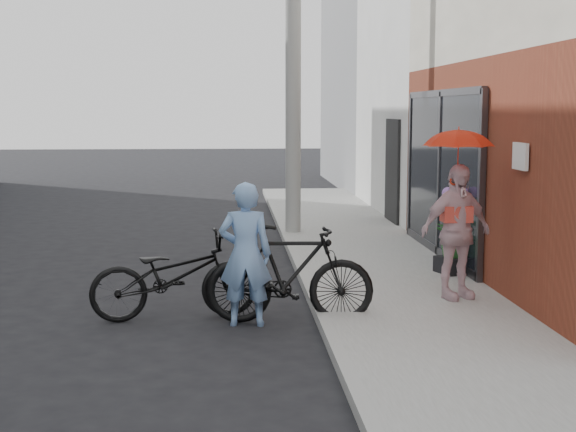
{
  "coord_description": "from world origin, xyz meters",
  "views": [
    {
      "loc": [
        -0.06,
        -8.46,
        2.33
      ],
      "look_at": [
        0.62,
        0.79,
        1.1
      ],
      "focal_mm": 50.0,
      "sensor_mm": 36.0,
      "label": 1
    }
  ],
  "objects": [
    {
      "name": "sidewalk",
      "position": [
        2.1,
        2.0,
        0.06
      ],
      "size": [
        2.2,
        24.0,
        0.12
      ],
      "primitive_type": "cube",
      "color": "gray",
      "rests_on": "ground"
    },
    {
      "name": "kimono_woman",
      "position": [
        2.59,
        0.65,
        0.92
      ],
      "size": [
        1.01,
        0.68,
        1.59
      ],
      "primitive_type": "imported",
      "rotation": [
        0.0,
        0.0,
        0.34
      ],
      "color": "beige",
      "rests_on": "sidewalk"
    },
    {
      "name": "potted_plant",
      "position": [
        3.0,
        2.11,
        0.65
      ],
      "size": [
        0.56,
        0.49,
        0.62
      ],
      "primitive_type": "imported",
      "color": "#29672B",
      "rests_on": "planter"
    },
    {
      "name": "planter",
      "position": [
        3.0,
        2.11,
        0.23
      ],
      "size": [
        0.53,
        0.53,
        0.22
      ],
      "primitive_type": "cube",
      "rotation": [
        0.0,
        0.0,
        0.35
      ],
      "color": "black",
      "rests_on": "sidewalk"
    },
    {
      "name": "utility_pole",
      "position": [
        1.1,
        6.0,
        3.5
      ],
      "size": [
        0.28,
        0.28,
        7.0
      ],
      "primitive_type": "cylinder",
      "color": "#9E9E99",
      "rests_on": "ground"
    },
    {
      "name": "officer",
      "position": [
        0.11,
        0.07,
        0.78
      ],
      "size": [
        0.6,
        0.42,
        1.57
      ],
      "primitive_type": "imported",
      "rotation": [
        0.0,
        0.0,
        3.07
      ],
      "color": "#7BA5DC",
      "rests_on": "ground"
    },
    {
      "name": "bike_right",
      "position": [
        0.6,
        0.13,
        0.55
      ],
      "size": [
        1.86,
        0.62,
        1.1
      ],
      "primitive_type": "imported",
      "rotation": [
        0.0,
        0.0,
        1.51
      ],
      "color": "black",
      "rests_on": "ground"
    },
    {
      "name": "ground",
      "position": [
        0.0,
        0.0,
        0.0
      ],
      "size": [
        80.0,
        80.0,
        0.0
      ],
      "primitive_type": "plane",
      "color": "black",
      "rests_on": "ground"
    },
    {
      "name": "bike_left",
      "position": [
        -0.68,
        0.39,
        0.49
      ],
      "size": [
        1.95,
        0.95,
        0.98
      ],
      "primitive_type": "imported",
      "rotation": [
        0.0,
        0.0,
        1.74
      ],
      "color": "black",
      "rests_on": "ground"
    },
    {
      "name": "curb",
      "position": [
        0.94,
        2.0,
        0.06
      ],
      "size": [
        0.12,
        24.0,
        0.12
      ],
      "primitive_type": "cube",
      "color": "#9E9E99",
      "rests_on": "ground"
    },
    {
      "name": "plaster_building",
      "position": [
        7.2,
        9.0,
        3.5
      ],
      "size": [
        8.0,
        6.0,
        7.0
      ],
      "primitive_type": "cube",
      "color": "white",
      "rests_on": "ground"
    },
    {
      "name": "east_building_far",
      "position": [
        7.2,
        16.0,
        3.5
      ],
      "size": [
        8.0,
        8.0,
        7.0
      ],
      "primitive_type": "cube",
      "color": "gray",
      "rests_on": "ground"
    },
    {
      "name": "parasol",
      "position": [
        2.59,
        0.65,
        2.05
      ],
      "size": [
        0.77,
        0.77,
        0.68
      ],
      "primitive_type": "imported",
      "color": "#F13B1C",
      "rests_on": "kimono_woman"
    }
  ]
}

